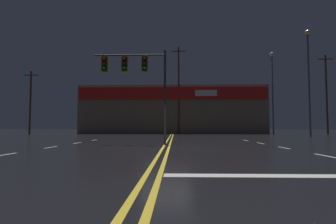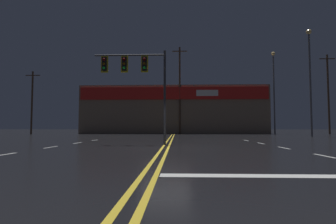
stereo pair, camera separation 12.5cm
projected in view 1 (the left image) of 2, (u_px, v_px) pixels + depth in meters
ground_plane at (166, 148)px, 13.19m from camera, size 200.00×200.00×0.00m
road_markings at (194, 151)px, 11.49m from camera, size 17.47×60.00×0.01m
traffic_signal_median at (134, 71)px, 15.46m from camera, size 4.26×0.36×5.56m
streetlight_near_left at (309, 70)px, 28.66m from camera, size 0.56×0.56×11.78m
streetlight_near_right at (272, 83)px, 38.53m from camera, size 0.56×0.56×12.13m
building_backdrop at (173, 111)px, 43.59m from camera, size 28.36×10.23×7.31m
utility_pole_row at (186, 94)px, 38.63m from camera, size 45.96×0.26×12.92m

